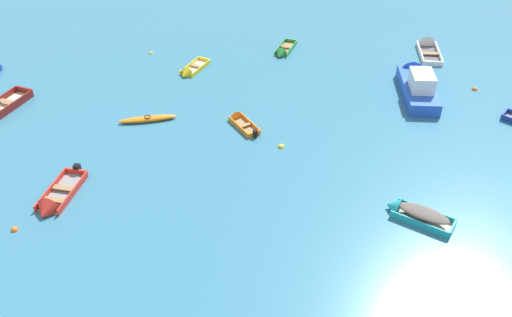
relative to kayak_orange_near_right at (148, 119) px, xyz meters
name	(u,v)px	position (x,y,z in m)	size (l,w,h in m)	color
kayak_orange_near_right	(148,119)	(0.00, 0.00, 0.00)	(3.68, 0.81, 0.35)	orange
rowboat_red_far_back	(53,203)	(-4.63, -7.55, 0.01)	(2.49, 4.09, 1.24)	gray
rowboat_white_midfield_left	(427,46)	(21.72, 7.88, 0.01)	(2.34, 4.45, 1.36)	#4C4C51
motor_launch_blue_near_camera	(417,84)	(18.32, 1.37, 0.48)	(3.02, 6.65, 2.35)	blue
rowboat_green_far_right	(283,52)	(10.18, 8.42, -0.02)	(2.29, 3.17, 0.92)	#99754C
rowboat_yellow_cluster_inner	(189,72)	(2.83, 6.09, -0.03)	(2.53, 3.12, 0.96)	beige
rowboat_orange_outer_right	(239,120)	(5.77, -0.90, -0.02)	(1.94, 2.92, 0.83)	#99754C
rowboat_turquoise_midfield_right	(412,212)	(13.51, -10.80, 0.14)	(3.35, 3.05, 1.08)	beige
mooring_buoy_near_foreground	(281,147)	(7.97, -3.94, -0.17)	(0.39, 0.39, 0.39)	yellow
mooring_buoy_far_field	(151,53)	(-0.05, 9.88, -0.17)	(0.31, 0.31, 0.31)	yellow
mooring_buoy_outer_edge	(15,230)	(-6.24, -9.17, -0.17)	(0.36, 0.36, 0.36)	orange
mooring_buoy_between_boats_right	(474,90)	(22.53, 1.11, -0.17)	(0.38, 0.38, 0.38)	orange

